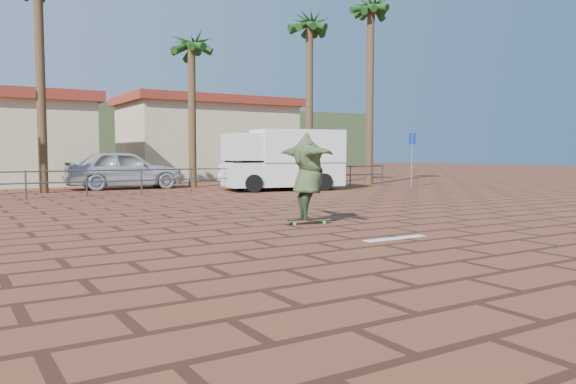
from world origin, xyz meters
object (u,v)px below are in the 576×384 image
Objects in this scene: skateboarder at (308,176)px; car_silver at (125,169)px; car_white at (268,172)px; campervan at (284,159)px; longboard at (308,220)px.

skateboarder reaches higher than car_silver.
skateboarder reaches higher than car_white.
car_silver is at bearing 150.88° from campervan.
car_silver is (-5.53, 4.51, -0.49)m from campervan.
longboard is at bearing 140.12° from car_white.
car_silver is at bearing 7.45° from skateboarder.
car_silver is (-0.01, 14.57, -0.21)m from skateboarder.
campervan is 1.62m from car_white.
campervan is at bearing -21.35° from skateboarder.
car_white reaches higher than longboard.
skateboarder is 0.47× the size of car_silver.
campervan is (5.52, 10.06, 1.26)m from longboard.
longboard is 0.23× the size of car_white.
longboard is 0.45× the size of skateboarder.
car_silver is at bearing 47.83° from car_white.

